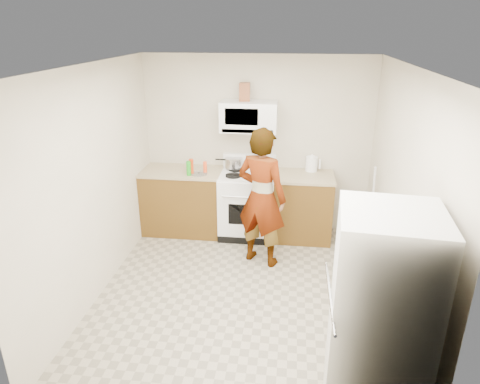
% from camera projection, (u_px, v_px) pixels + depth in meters
% --- Properties ---
extents(floor, '(3.60, 3.60, 0.00)m').
position_uv_depth(floor, '(242.00, 293.00, 4.89)').
color(floor, gray).
rests_on(floor, ground).
extents(back_wall, '(3.20, 0.02, 2.50)m').
position_uv_depth(back_wall, '(257.00, 145.00, 6.08)').
color(back_wall, beige).
rests_on(back_wall, floor).
extents(right_wall, '(0.02, 3.60, 2.50)m').
position_uv_depth(right_wall, '(401.00, 198.00, 4.25)').
color(right_wall, beige).
rests_on(right_wall, floor).
extents(cabinet_left, '(1.12, 0.62, 0.90)m').
position_uv_depth(cabinet_left, '(183.00, 202.00, 6.22)').
color(cabinet_left, '#563B14').
rests_on(cabinet_left, floor).
extents(counter_left, '(1.14, 0.64, 0.03)m').
position_uv_depth(counter_left, '(182.00, 171.00, 6.04)').
color(counter_left, tan).
rests_on(counter_left, cabinet_left).
extents(cabinet_right, '(0.80, 0.62, 0.90)m').
position_uv_depth(cabinet_right, '(302.00, 208.00, 6.02)').
color(cabinet_right, '#563B14').
rests_on(cabinet_right, floor).
extents(counter_right, '(0.82, 0.64, 0.03)m').
position_uv_depth(counter_right, '(304.00, 176.00, 5.85)').
color(counter_right, tan).
rests_on(counter_right, cabinet_right).
extents(gas_range, '(0.76, 0.65, 1.13)m').
position_uv_depth(gas_range, '(247.00, 203.00, 6.09)').
color(gas_range, white).
rests_on(gas_range, floor).
extents(microwave, '(0.76, 0.38, 0.40)m').
position_uv_depth(microwave, '(249.00, 116.00, 5.76)').
color(microwave, white).
rests_on(microwave, back_wall).
extents(person, '(0.76, 0.64, 1.76)m').
position_uv_depth(person, '(262.00, 198.00, 5.23)').
color(person, tan).
rests_on(person, floor).
extents(fridge, '(0.76, 0.76, 1.70)m').
position_uv_depth(fridge, '(379.00, 318.00, 3.14)').
color(fridge, silver).
rests_on(fridge, floor).
extents(kettle, '(0.18, 0.18, 0.20)m').
position_uv_depth(kettle, '(312.00, 164.00, 5.98)').
color(kettle, white).
rests_on(kettle, counter_right).
extents(jug, '(0.15, 0.15, 0.24)m').
position_uv_depth(jug, '(245.00, 92.00, 5.69)').
color(jug, brown).
rests_on(jug, microwave).
extents(saucepan, '(0.30, 0.30, 0.13)m').
position_uv_depth(saucepan, '(234.00, 163.00, 6.08)').
color(saucepan, '#B0AFB3').
rests_on(saucepan, gas_range).
extents(tray, '(0.27, 0.20, 0.05)m').
position_uv_depth(tray, '(261.00, 176.00, 5.76)').
color(tray, silver).
rests_on(tray, gas_range).
extents(bottle_spray, '(0.08, 0.08, 0.21)m').
position_uv_depth(bottle_spray, '(191.00, 166.00, 5.87)').
color(bottle_spray, red).
rests_on(bottle_spray, counter_left).
extents(bottle_hot_sauce, '(0.06, 0.06, 0.16)m').
position_uv_depth(bottle_hot_sauce, '(205.00, 167.00, 5.91)').
color(bottle_hot_sauce, '#FA491B').
rests_on(bottle_hot_sauce, counter_left).
extents(bottle_green_cap, '(0.08, 0.08, 0.20)m').
position_uv_depth(bottle_green_cap, '(189.00, 168.00, 5.81)').
color(bottle_green_cap, '#1E991B').
rests_on(bottle_green_cap, counter_left).
extents(pot_lid, '(0.24, 0.24, 0.01)m').
position_uv_depth(pot_lid, '(199.00, 174.00, 5.88)').
color(pot_lid, white).
rests_on(pot_lid, counter_left).
extents(broom, '(0.12, 0.27, 1.24)m').
position_uv_depth(broom, '(372.00, 210.00, 5.50)').
color(broom, silver).
rests_on(broom, floor).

